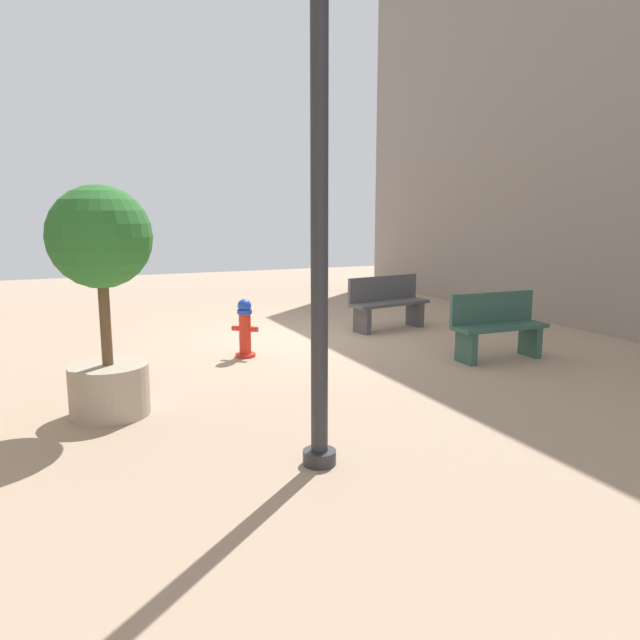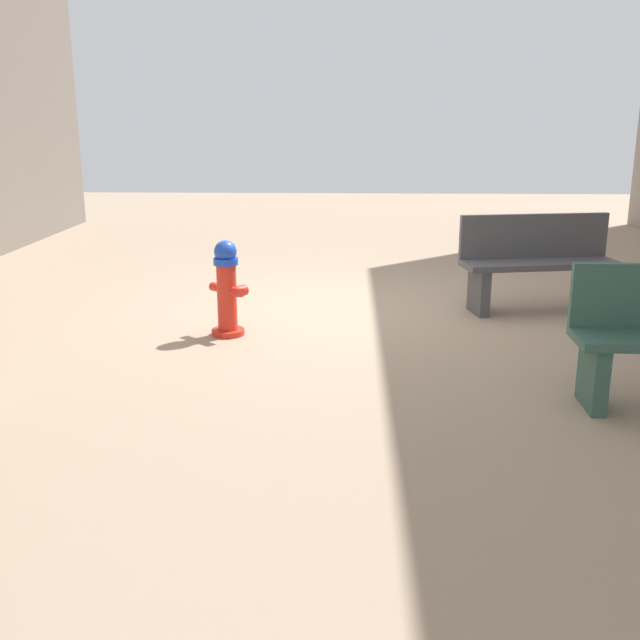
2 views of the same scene
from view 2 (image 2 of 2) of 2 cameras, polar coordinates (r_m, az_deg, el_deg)
The scene contains 3 objects.
ground_plane at distance 7.54m, azimuth 2.84°, elevation 0.79°, with size 23.40×23.40×0.00m, color tan.
fire_hydrant at distance 6.63m, azimuth -7.12°, elevation 2.43°, with size 0.35×0.35×0.85m.
bench_near at distance 7.76m, azimuth 16.30°, elevation 4.30°, with size 1.60×0.71×0.95m.
Camera 2 is at (0.11, 7.30, 1.90)m, focal length 41.82 mm.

